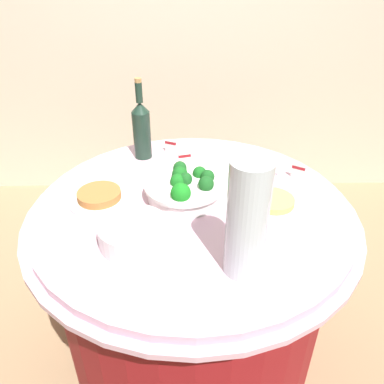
# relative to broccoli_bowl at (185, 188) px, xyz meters

# --- Properties ---
(ground_plane) EXTENTS (6.00, 6.00, 0.00)m
(ground_plane) POSITION_rel_broccoli_bowl_xyz_m (0.02, -0.04, -0.78)
(ground_plane) COLOR #9E7F5B
(buffet_table) EXTENTS (1.16, 1.16, 0.74)m
(buffet_table) POSITION_rel_broccoli_bowl_xyz_m (0.02, -0.04, -0.41)
(buffet_table) COLOR maroon
(buffet_table) RESTS_ON ground_plane
(broccoli_bowl) EXTENTS (0.28, 0.28, 0.11)m
(broccoli_bowl) POSITION_rel_broccoli_bowl_xyz_m (0.00, 0.00, 0.00)
(broccoli_bowl) COLOR white
(broccoli_bowl) RESTS_ON buffet_table
(plate_stack) EXTENTS (0.21, 0.21, 0.07)m
(plate_stack) POSITION_rel_broccoli_bowl_xyz_m (-0.16, -0.24, -0.01)
(plate_stack) COLOR white
(plate_stack) RESTS_ON buffet_table
(wine_bottle) EXTENTS (0.07, 0.07, 0.34)m
(wine_bottle) POSITION_rel_broccoli_bowl_xyz_m (-0.18, 0.33, 0.09)
(wine_bottle) COLOR #1D3427
(wine_bottle) RESTS_ON buffet_table
(decorative_fruit_vase) EXTENTS (0.11, 0.11, 0.34)m
(decorative_fruit_vase) POSITION_rel_broccoli_bowl_xyz_m (0.16, -0.36, 0.12)
(decorative_fruit_vase) COLOR silver
(decorative_fruit_vase) RESTS_ON buffet_table
(serving_tongs) EXTENTS (0.14, 0.14, 0.01)m
(serving_tongs) POSITION_rel_broccoli_bowl_xyz_m (0.29, 0.21, -0.04)
(serving_tongs) COLOR silver
(serving_tongs) RESTS_ON buffet_table
(food_plate_peanuts) EXTENTS (0.22, 0.22, 0.04)m
(food_plate_peanuts) POSITION_rel_broccoli_bowl_xyz_m (-0.30, -0.01, -0.03)
(food_plate_peanuts) COLOR white
(food_plate_peanuts) RESTS_ON buffet_table
(food_plate_noodles) EXTENTS (0.22, 0.22, 0.03)m
(food_plate_noodles) POSITION_rel_broccoli_bowl_xyz_m (0.30, -0.06, -0.03)
(food_plate_noodles) COLOR white
(food_plate_noodles) RESTS_ON buffet_table
(label_placard_front) EXTENTS (0.05, 0.02, 0.05)m
(label_placard_front) POSITION_rel_broccoli_bowl_xyz_m (-0.00, 0.24, -0.01)
(label_placard_front) COLOR white
(label_placard_front) RESTS_ON buffet_table
(label_placard_mid) EXTENTS (0.05, 0.03, 0.05)m
(label_placard_mid) POSITION_rel_broccoli_bowl_xyz_m (-0.06, 0.37, -0.01)
(label_placard_mid) COLOR white
(label_placard_mid) RESTS_ON buffet_table
(label_placard_rear) EXTENTS (0.05, 0.03, 0.05)m
(label_placard_rear) POSITION_rel_broccoli_bowl_xyz_m (0.44, 0.14, -0.01)
(label_placard_rear) COLOR white
(label_placard_rear) RESTS_ON buffet_table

